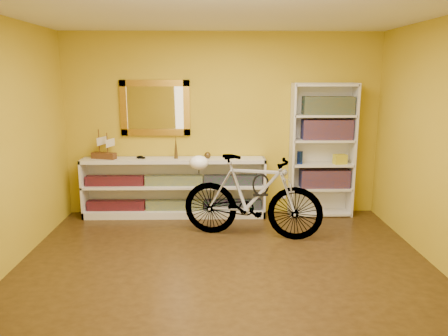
{
  "coord_description": "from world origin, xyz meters",
  "views": [
    {
      "loc": [
        -0.09,
        -4.21,
        2.01
      ],
      "look_at": [
        0.0,
        0.7,
        0.95
      ],
      "focal_mm": 34.73,
      "sensor_mm": 36.0,
      "label": 1
    }
  ],
  "objects_px": {
    "helmet": "(199,163)",
    "bookcase": "(322,151)",
    "console_unit": "(174,187)",
    "bicycle": "(252,197)"
  },
  "relations": [
    {
      "from": "helmet",
      "to": "bookcase",
      "type": "bearing_deg",
      "value": 22.23
    },
    {
      "from": "bookcase",
      "to": "helmet",
      "type": "distance_m",
      "value": 1.87
    },
    {
      "from": "console_unit",
      "to": "bicycle",
      "type": "relative_size",
      "value": 1.45
    },
    {
      "from": "console_unit",
      "to": "bookcase",
      "type": "height_order",
      "value": "bookcase"
    },
    {
      "from": "bookcase",
      "to": "helmet",
      "type": "xyz_separation_m",
      "value": [
        -1.73,
        -0.71,
        -0.02
      ]
    },
    {
      "from": "console_unit",
      "to": "helmet",
      "type": "bearing_deg",
      "value": -60.73
    },
    {
      "from": "console_unit",
      "to": "bookcase",
      "type": "distance_m",
      "value": 2.18
    },
    {
      "from": "bicycle",
      "to": "helmet",
      "type": "distance_m",
      "value": 0.79
    },
    {
      "from": "bicycle",
      "to": "console_unit",
      "type": "bearing_deg",
      "value": 64.65
    },
    {
      "from": "console_unit",
      "to": "bicycle",
      "type": "distance_m",
      "value": 1.35
    }
  ]
}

